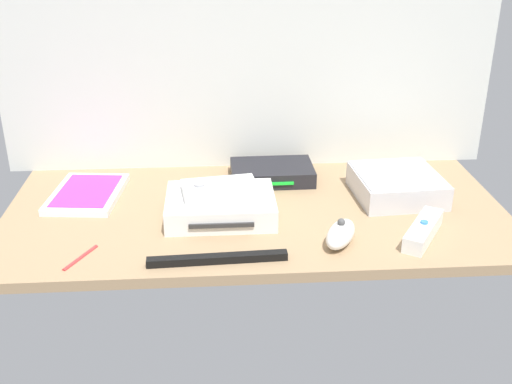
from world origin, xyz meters
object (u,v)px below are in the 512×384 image
(network_router, at_px, (272,173))
(remote_wand, at_px, (423,230))
(stylus_pen, at_px, (80,256))
(sensor_bar, at_px, (218,259))
(game_case, at_px, (87,194))
(remote_classic_pad, at_px, (220,189))
(mini_computer, at_px, (397,185))
(game_console, at_px, (221,206))
(remote_nunchuk, at_px, (341,234))

(network_router, relative_size, remote_wand, 1.26)
(stylus_pen, bearing_deg, sensor_bar, -7.21)
(stylus_pen, bearing_deg, game_case, 97.36)
(game_case, height_order, remote_classic_pad, remote_classic_pad)
(mini_computer, bearing_deg, remote_wand, -90.12)
(mini_computer, height_order, network_router, mini_computer)
(remote_wand, xyz_separation_m, stylus_pen, (-0.61, -0.03, -0.01))
(game_console, height_order, remote_classic_pad, remote_classic_pad)
(game_case, distance_m, remote_wand, 0.68)
(mini_computer, relative_size, remote_wand, 1.26)
(remote_wand, relative_size, sensor_bar, 0.60)
(remote_wand, distance_m, stylus_pen, 0.61)
(network_router, distance_m, remote_nunchuk, 0.31)
(network_router, height_order, remote_wand, same)
(stylus_pen, bearing_deg, network_router, 41.34)
(sensor_bar, bearing_deg, remote_nunchuk, 10.02)
(mini_computer, xyz_separation_m, remote_classic_pad, (-0.37, -0.06, 0.03))
(remote_wand, bearing_deg, remote_nunchuk, -142.68)
(remote_nunchuk, xyz_separation_m, remote_classic_pad, (-0.21, 0.14, 0.03))
(remote_wand, height_order, remote_classic_pad, remote_classic_pad)
(remote_nunchuk, bearing_deg, remote_wand, 32.36)
(game_console, bearing_deg, sensor_bar, -92.91)
(remote_nunchuk, xyz_separation_m, stylus_pen, (-0.46, -0.02, -0.02))
(remote_classic_pad, distance_m, stylus_pen, 0.29)
(game_case, xyz_separation_m, sensor_bar, (0.27, -0.28, -0.00))
(game_case, relative_size, remote_classic_pad, 1.32)
(stylus_pen, bearing_deg, game_console, 30.64)
(remote_nunchuk, height_order, remote_classic_pad, remote_classic_pad)
(game_console, height_order, network_router, game_console)
(remote_wand, distance_m, sensor_bar, 0.38)
(game_console, xyz_separation_m, remote_wand, (0.37, -0.11, -0.01))
(sensor_bar, bearing_deg, remote_classic_pad, 85.23)
(remote_nunchuk, bearing_deg, game_console, 177.16)
(sensor_bar, bearing_deg, mini_computer, 30.20)
(remote_wand, bearing_deg, game_console, -164.38)
(network_router, bearing_deg, mini_computer, -23.68)
(game_console, distance_m, remote_nunchuk, 0.25)
(game_case, relative_size, remote_nunchuk, 1.87)
(game_console, relative_size, mini_computer, 1.16)
(network_router, distance_m, remote_classic_pad, 0.20)
(mini_computer, bearing_deg, stylus_pen, -160.95)
(network_router, relative_size, remote_nunchuk, 1.67)
(game_case, height_order, remote_nunchuk, remote_nunchuk)
(mini_computer, height_order, sensor_bar, mini_computer)
(game_console, xyz_separation_m, mini_computer, (0.37, 0.07, 0.00))
(game_console, relative_size, remote_classic_pad, 1.37)
(remote_wand, relative_size, stylus_pen, 1.60)
(remote_wand, relative_size, remote_nunchuk, 1.32)
(game_case, bearing_deg, game_console, -15.11)
(game_case, bearing_deg, remote_classic_pad, -13.09)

